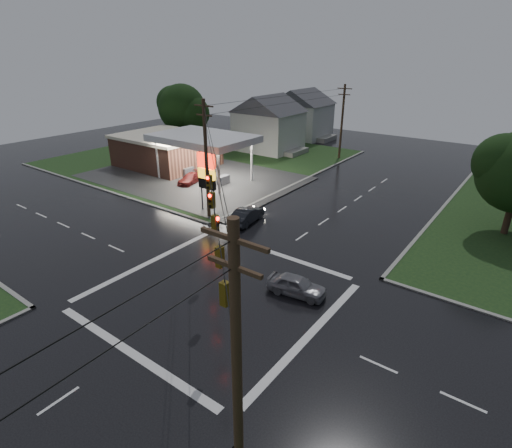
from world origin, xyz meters
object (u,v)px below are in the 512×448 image
Objects in this scene: gas_station at (171,149)px; car_pump at (191,178)px; utility_pole_nw at (206,159)px; pylon_sign at (207,173)px; utility_pole_n at (342,121)px; tree_nw_behind at (182,108)px; car_crossing at (297,285)px; utility_pole_se at (237,379)px; house_far at (302,113)px; car_north at (247,215)px; house_near at (269,122)px.

gas_station is 8.26m from car_pump.
utility_pole_nw is 12.27m from car_pump.
pylon_sign is 0.57× the size of utility_pole_n.
utility_pole_n is 1.05× the size of tree_nw_behind.
car_crossing is (14.75, -7.47, -3.34)m from pylon_sign.
car_pump is at bearing -112.37° from utility_pole_n.
utility_pole_se is (20.00, -20.00, 1.71)m from pylon_sign.
utility_pole_n reaches higher than gas_station.
car_pump is at bearing -27.16° from gas_station.
gas_station is 2.38× the size of utility_pole_nw.
house_far reaches higher than car_crossing.
pylon_sign is (15.18, -9.20, 1.46)m from gas_station.
pylon_sign is 0.60× the size of tree_nw_behind.
utility_pole_n reaches higher than house_far.
car_north reaches higher than car_crossing.
house_far is at bearing -74.92° from car_north.
utility_pole_n is 2.66× the size of car_crossing.
house_near reaches higher than pylon_sign.
house_near is 2.68× the size of car_pump.
gas_station reaches higher than car_crossing.
house_near is at bearing 24.98° from tree_nw_behind.
house_far is 52.18m from car_crossing.
pylon_sign is at bearing -39.87° from tree_nw_behind.
pylon_sign is 1.46× the size of car_pump.
car_crossing is (13.75, -6.47, -5.05)m from utility_pole_nw.
utility_pole_nw is at bearing -45.00° from pylon_sign.
car_north is (16.23, -37.39, -3.68)m from house_far.
car_pump is at bearing -42.36° from tree_nw_behind.
tree_nw_behind is at bearing 123.71° from car_pump.
utility_pole_nw is at bearing 135.00° from utility_pole_se.
utility_pole_nw is 1.10× the size of tree_nw_behind.
utility_pole_se is at bearing -45.00° from utility_pole_nw.
tree_nw_behind is (-8.17, 10.29, 3.63)m from gas_station.
car_north is at bearing 44.31° from car_crossing.
utility_pole_nw is at bearing -49.81° from car_pump.
house_far is 32.37m from car_pump.
utility_pole_n is (0.00, 28.50, -0.25)m from utility_pole_nw.
house_far is at bearing 118.68° from utility_pole_se.
house_far is 21.65m from tree_nw_behind.
tree_nw_behind is 34.59m from car_north.
house_near is (-11.45, -2.00, -1.06)m from utility_pole_n.
utility_pole_se is 65.55m from house_far.
utility_pole_se is 58.64m from tree_nw_behind.
utility_pole_n is at bearing 111.80° from utility_pole_se.
house_far reaches higher than pylon_sign.
gas_station is 17.07m from house_near.
car_pump is (-9.04, -21.96, -4.87)m from utility_pole_n.
utility_pole_nw reaches higher than tree_nw_behind.
car_north is 1.06× the size of car_pump.
house_far is 2.52× the size of car_north.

